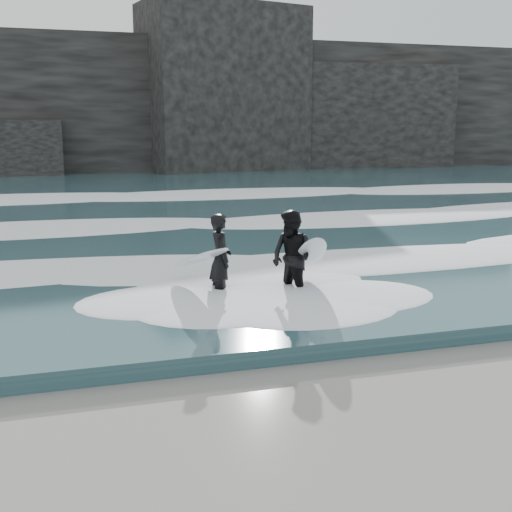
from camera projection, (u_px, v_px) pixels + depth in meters
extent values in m
plane|color=#83604D|center=(374.00, 463.00, 7.01)|extent=(120.00, 120.00, 0.00)
cube|color=#294A52|center=(124.00, 192.00, 34.20)|extent=(90.00, 52.00, 0.30)
cube|color=black|center=(101.00, 108.00, 49.19)|extent=(70.00, 9.00, 10.00)
ellipsoid|color=white|center=(202.00, 263.00, 15.38)|extent=(60.00, 3.20, 0.20)
ellipsoid|color=white|center=(160.00, 221.00, 21.94)|extent=(60.00, 4.00, 0.24)
ellipsoid|color=white|center=(132.00, 194.00, 30.39)|extent=(60.00, 4.80, 0.30)
imported|color=black|center=(221.00, 259.00, 13.20)|extent=(0.46, 0.69, 1.87)
ellipsoid|color=silver|center=(201.00, 258.00, 13.13)|extent=(1.13, 2.23, 0.84)
imported|color=black|center=(292.00, 258.00, 13.12)|extent=(1.07, 1.17, 1.94)
ellipsoid|color=silver|center=(311.00, 253.00, 13.22)|extent=(1.05, 2.08, 1.08)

